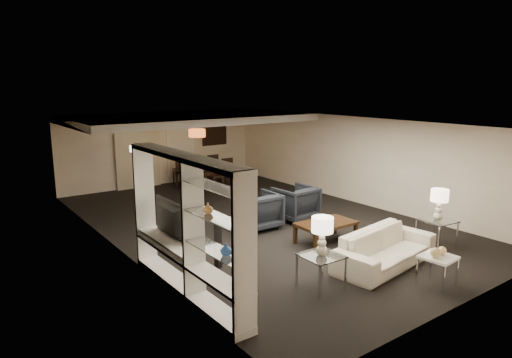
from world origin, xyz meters
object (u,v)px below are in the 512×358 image
object	(u,v)px
side_table_right	(436,233)
coffee_table	(326,232)
sofa	(385,248)
television	(165,219)
marble_table	(437,271)
floor_speaker	(218,242)
vase_blue	(226,249)
dining_table	(205,177)
chair_fl	(180,171)
table_lamp_left	(322,236)
floor_lamp	(134,170)
vase_amber	(208,208)
chair_nm	(215,175)
chair_fr	(210,168)
pendant_light	(197,133)
chair_nr	(230,173)
chair_nl	(199,178)
armchair_left	(258,211)
armchair_right	(295,203)
table_lamp_right	(439,205)
chair_fm	(196,169)
side_table_left	(321,272)

from	to	relation	value
side_table_right	coffee_table	bearing A→B (deg)	136.74
sofa	television	world-z (taller)	television
marble_table	floor_speaker	world-z (taller)	floor_speaker
vase_blue	dining_table	size ratio (longest dim) A/B	0.10
marble_table	chair_fl	distance (m)	9.77
television	table_lamp_left	bearing A→B (deg)	-136.36
table_lamp_left	floor_lamp	world-z (taller)	floor_lamp
sofa	vase_amber	bearing A→B (deg)	165.54
marble_table	chair_nm	size ratio (longest dim) A/B	0.55
vase_blue	chair_fr	size ratio (longest dim) A/B	0.18
pendant_light	chair_nr	xyz separation A→B (m)	(1.28, 0.11, -1.44)
floor_speaker	chair_nl	distance (m)	6.17
vase_blue	floor_lamp	size ratio (longest dim) A/B	0.12
pendant_light	chair_nr	distance (m)	1.93
table_lamp_left	chair_nm	size ratio (longest dim) A/B	0.69
armchair_left	floor_speaker	size ratio (longest dim) A/B	0.96
armchair_left	chair_fr	size ratio (longest dim) A/B	0.99
chair_fr	chair_nl	bearing A→B (deg)	48.59
dining_table	coffee_table	bearing A→B (deg)	-101.95
armchair_right	table_lamp_right	xyz separation A→B (m)	(1.10, -3.30, 0.50)
vase_amber	dining_table	world-z (taller)	vase_amber
vase_blue	chair_nr	xyz separation A→B (m)	(4.89, 7.42, -0.66)
armchair_left	chair_fr	distance (m)	5.68
pendant_light	coffee_table	world-z (taller)	pendant_light
armchair_right	chair_fl	distance (m)	5.39
floor_lamp	chair_nm	bearing A→B (deg)	-25.52
chair_nl	chair_fm	xyz separation A→B (m)	(0.60, 1.30, 0.00)
vase_amber	chair_fm	world-z (taller)	vase_amber
side_table_right	television	xyz separation A→B (m)	(-5.30, 1.99, 0.78)
sofa	dining_table	distance (m)	8.04
television	dining_table	xyz separation A→B (m)	(4.26, 6.02, -0.75)
side_table_left	chair_nr	bearing A→B (deg)	68.09
armchair_right	chair_fr	distance (m)	5.41
pendant_light	table_lamp_left	size ratio (longest dim) A/B	0.78
chair_fl	armchair_left	bearing A→B (deg)	89.90
television	chair_nl	xyz separation A→B (m)	(3.66, 5.37, -0.59)
table_lamp_right	floor_lamp	size ratio (longest dim) A/B	0.43
vase_blue	chair_fm	distance (m)	9.74
armchair_left	floor_lamp	world-z (taller)	floor_lamp
armchair_right	vase_blue	size ratio (longest dim) A/B	5.36
coffee_table	vase_amber	xyz separation A→B (m)	(-3.63, -1.17, 1.41)
pendant_light	floor_speaker	xyz separation A→B (m)	(-2.61, -5.44, -1.42)
coffee_table	floor_speaker	xyz separation A→B (m)	(-2.63, 0.21, 0.27)
side_table_left	chair_fm	world-z (taller)	chair_fm
sofa	floor_speaker	size ratio (longest dim) A/B	2.35
pendant_light	floor_speaker	bearing A→B (deg)	-115.65
pendant_light	vase_amber	distance (m)	7.73
chair_fr	floor_lamp	world-z (taller)	floor_lamp
armchair_left	table_lamp_right	xyz separation A→B (m)	(2.30, -3.30, 0.50)
table_lamp_right	chair_nm	distance (m)	7.45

